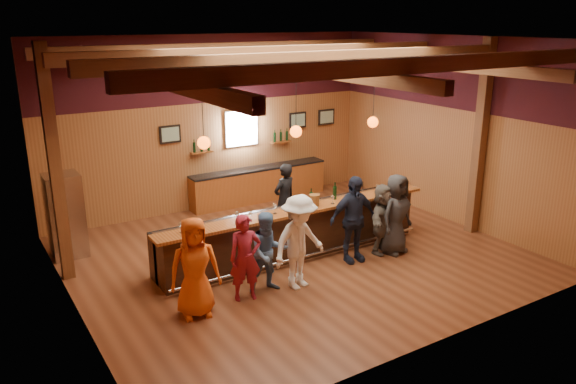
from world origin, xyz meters
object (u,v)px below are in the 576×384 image
(stainless_fridge, at_px, (65,215))
(customer_white, at_px, (299,242))
(bartender, at_px, (285,199))
(ice_bucket, at_px, (314,200))
(customer_orange, at_px, (195,267))
(bottle_a, at_px, (311,198))
(customer_navy, at_px, (353,219))
(customer_dark, at_px, (396,214))
(back_bar_cabinet, at_px, (259,184))
(bar_counter, at_px, (292,230))
(customer_redvest, at_px, (245,258))
(customer_denim, at_px, (268,252))
(customer_brown, at_px, (383,218))

(stainless_fridge, relative_size, customer_white, 0.99)
(bartender, xyz_separation_m, ice_bucket, (-0.11, -1.36, 0.38))
(customer_orange, distance_m, customer_white, 2.05)
(stainless_fridge, height_order, bottle_a, stainless_fridge)
(customer_navy, relative_size, customer_dark, 1.05)
(back_bar_cabinet, bearing_deg, ice_bucket, -102.24)
(stainless_fridge, xyz_separation_m, customer_dark, (6.02, -3.58, -0.02))
(bar_counter, bearing_deg, customer_orange, -154.32)
(customer_redvest, bearing_deg, customer_white, 6.87)
(back_bar_cabinet, height_order, bartender, bartender)
(stainless_fridge, bearing_deg, customer_denim, -52.58)
(customer_denim, bearing_deg, bottle_a, 42.60)
(customer_white, height_order, customer_dark, customer_white)
(back_bar_cabinet, height_order, customer_navy, customer_navy)
(back_bar_cabinet, height_order, stainless_fridge, stainless_fridge)
(customer_orange, bearing_deg, customer_navy, 16.29)
(ice_bucket, bearing_deg, customer_dark, -27.73)
(customer_redvest, relative_size, customer_brown, 1.04)
(customer_navy, distance_m, customer_dark, 1.05)
(customer_white, xyz_separation_m, bartender, (1.21, 2.47, -0.06))
(stainless_fridge, height_order, customer_redvest, stainless_fridge)
(customer_white, distance_m, customer_dark, 2.67)
(bar_counter, bearing_deg, bartender, 66.75)
(stainless_fridge, bearing_deg, customer_navy, -34.63)
(bar_counter, bearing_deg, customer_dark, -30.69)
(customer_redvest, height_order, customer_dark, customer_dark)
(back_bar_cabinet, xyz_separation_m, customer_navy, (-0.33, -4.55, 0.44))
(customer_redvest, height_order, customer_brown, customer_redvest)
(customer_denim, height_order, bartender, bartender)
(customer_white, distance_m, bartender, 2.75)
(customer_orange, distance_m, bottle_a, 3.39)
(ice_bucket, xyz_separation_m, bottle_a, (0.02, 0.14, 0.01))
(customer_brown, distance_m, bartender, 2.37)
(back_bar_cabinet, bearing_deg, customer_navy, -94.12)
(customer_dark, bearing_deg, customer_brown, 130.21)
(customer_denim, height_order, customer_brown, same)
(customer_orange, distance_m, customer_redvest, 0.99)
(stainless_fridge, distance_m, bottle_a, 5.20)
(customer_white, xyz_separation_m, ice_bucket, (1.09, 1.11, 0.32))
(bar_counter, distance_m, customer_orange, 3.13)
(customer_dark, bearing_deg, bartender, 111.37)
(customer_redvest, xyz_separation_m, customer_brown, (3.50, 0.32, -0.03))
(customer_brown, distance_m, ice_bucket, 1.57)
(customer_redvest, bearing_deg, bottle_a, 40.96)
(back_bar_cabinet, distance_m, customer_redvest, 5.72)
(customer_white, bearing_deg, customer_denim, 150.03)
(customer_dark, bearing_deg, bottle_a, 135.95)
(bartender, bearing_deg, ice_bucket, 71.91)
(bar_counter, xyz_separation_m, back_bar_cabinet, (1.18, 3.57, -0.05))
(bartender, bearing_deg, customer_denim, 38.96)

